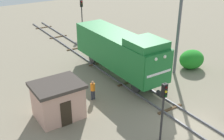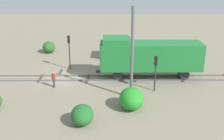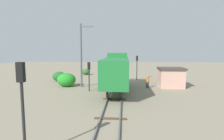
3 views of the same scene
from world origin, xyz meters
name	(u,v)px [view 2 (image 2 of 3)]	position (x,y,z in m)	size (l,w,h in m)	color
ground_plane	(64,79)	(0.00, 0.00, 0.00)	(95.74, 95.74, 0.00)	gray
railway_track	(64,78)	(0.00, 0.00, 0.07)	(2.40, 63.82, 0.16)	#595960
locomotive	(149,55)	(0.00, 9.52, 2.77)	(2.90, 11.60, 4.60)	#1E7233
traffic_signal_near	(69,46)	(-3.20, 0.28, 2.93)	(0.32, 0.34, 4.22)	#262628
traffic_signal_mid	(156,67)	(3.40, 9.74, 2.57)	(0.32, 0.34, 3.67)	#262628
worker_near_track	(54,78)	(2.40, -0.65, 1.00)	(0.38, 0.38, 1.70)	#262B38
worker_by_signal	(126,59)	(-4.20, 7.26, 1.00)	(0.38, 0.38, 1.70)	#262B38
catenary_mast	(132,51)	(4.94, 7.26, 4.62)	(1.94, 0.28, 8.74)	#595960
relay_hut	(120,49)	(-7.50, 6.52, 1.39)	(3.50, 2.90, 2.74)	#D19E8C
bush_near	(132,99)	(7.22, 7.13, 0.97)	(2.66, 2.18, 1.93)	#238926
bush_mid	(82,115)	(9.84, 3.02, 0.81)	(2.22, 1.81, 1.61)	#206026
bush_back	(49,47)	(-10.53, -3.81, 0.81)	(2.24, 1.83, 1.63)	#295B26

